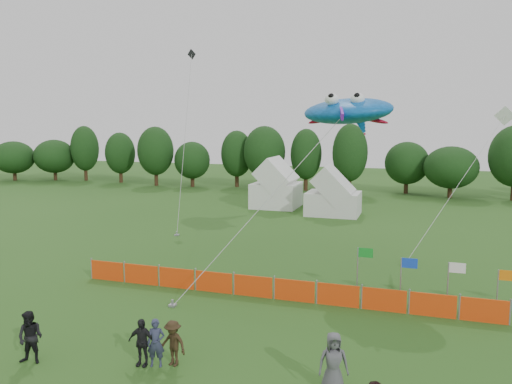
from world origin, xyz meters
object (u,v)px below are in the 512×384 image
(tent_left, at_px, (276,187))
(stingray_kite, at_px, (349,112))
(tent_right, at_px, (333,196))
(spectator_a, at_px, (156,343))
(spectator_c, at_px, (173,343))
(spectator_b, at_px, (30,338))
(spectator_e, at_px, (333,363))
(barrier_fence, at_px, (273,288))
(spectator_d, at_px, (142,342))

(tent_left, height_order, stingray_kite, stingray_kite)
(tent_right, xyz_separation_m, spectator_a, (-1.00, -30.03, -0.87))
(tent_left, xyz_separation_m, stingray_kite, (9.47, -19.60, 6.75))
(tent_right, bearing_deg, spectator_c, -90.94)
(spectator_b, relative_size, spectator_c, 1.16)
(spectator_e, distance_m, stingray_kite, 14.96)
(tent_left, relative_size, tent_right, 0.93)
(barrier_fence, relative_size, spectator_a, 12.17)
(spectator_a, height_order, spectator_d, spectator_a)
(tent_left, xyz_separation_m, spectator_c, (5.50, -32.28, -1.19))
(spectator_e, bearing_deg, tent_right, 79.95)
(tent_left, relative_size, spectator_a, 2.70)
(tent_left, bearing_deg, stingray_kite, -64.22)
(spectator_b, distance_m, spectator_d, 3.80)
(stingray_kite, bearing_deg, tent_right, 101.48)
(tent_right, bearing_deg, spectator_b, -99.39)
(barrier_fence, bearing_deg, tent_left, 105.44)
(tent_left, xyz_separation_m, barrier_fence, (6.91, -25.02, -1.47))
(spectator_b, bearing_deg, spectator_a, 4.94)
(barrier_fence, xyz_separation_m, stingray_kite, (2.55, 5.42, 8.22))
(spectator_c, xyz_separation_m, spectator_e, (5.40, -0.02, 0.16))
(barrier_fence, bearing_deg, stingray_kite, 64.76)
(spectator_c, xyz_separation_m, spectator_d, (-1.00, -0.32, 0.03))
(tent_left, height_order, spectator_d, tent_left)
(spectator_a, distance_m, spectator_d, 0.50)
(tent_left, bearing_deg, spectator_a, -81.27)
(tent_right, xyz_separation_m, spectator_c, (-0.49, -29.80, -0.90))
(stingray_kite, bearing_deg, spectator_b, -121.58)
(spectator_c, bearing_deg, spectator_d, -150.04)
(spectator_a, distance_m, spectator_c, 0.56)
(barrier_fence, relative_size, spectator_b, 10.95)
(tent_right, bearing_deg, spectator_a, -91.90)
(barrier_fence, bearing_deg, spectator_c, -101.00)
(spectator_c, height_order, spectator_d, spectator_d)
(barrier_fence, bearing_deg, spectator_e, -61.29)
(tent_left, xyz_separation_m, spectator_e, (10.90, -32.30, -1.03))
(tent_right, xyz_separation_m, spectator_e, (4.91, -29.82, -0.75))
(stingray_kite, bearing_deg, barrier_fence, -115.24)
(spectator_d, bearing_deg, spectator_b, -167.67)
(spectator_d, distance_m, spectator_e, 6.41)
(tent_left, xyz_separation_m, spectator_a, (4.99, -32.51, -1.15))
(spectator_e, bearing_deg, spectator_c, 160.41)
(tent_left, bearing_deg, spectator_c, -80.33)
(barrier_fence, distance_m, stingray_kite, 10.17)
(tent_left, relative_size, barrier_fence, 0.22)
(tent_left, relative_size, spectator_b, 2.43)
(tent_right, distance_m, stingray_kite, 18.84)
(spectator_b, height_order, spectator_d, spectator_b)
(spectator_a, distance_m, spectator_e, 5.91)
(spectator_e, bearing_deg, spectator_b, 168.18)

